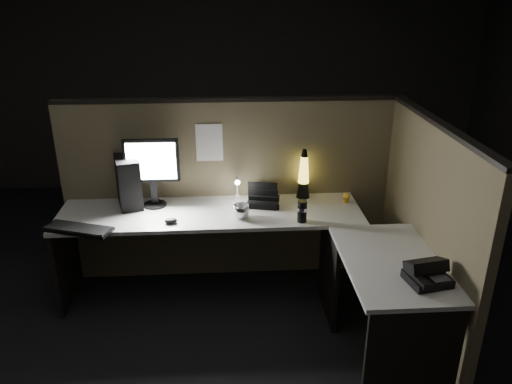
{
  "coord_description": "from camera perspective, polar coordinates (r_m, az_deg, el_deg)",
  "views": [
    {
      "loc": [
        -0.03,
        -2.85,
        2.33
      ],
      "look_at": [
        0.18,
        0.35,
        0.99
      ],
      "focal_mm": 35.0,
      "sensor_mm": 36.0,
      "label": 1
    }
  ],
  "objects": [
    {
      "name": "lava_lamp",
      "position": [
        4.0,
        5.46,
        1.65
      ],
      "size": [
        0.11,
        0.11,
        0.4
      ],
      "color": "black",
      "rests_on": "desk"
    },
    {
      "name": "desk",
      "position": [
        3.57,
        0.07,
        -6.62
      ],
      "size": [
        2.6,
        1.6,
        0.73
      ],
      "color": "beige",
      "rests_on": "ground"
    },
    {
      "name": "monitor",
      "position": [
        3.87,
        -11.81,
        2.92
      ],
      "size": [
        0.42,
        0.18,
        0.53
      ],
      "rotation": [
        0.0,
        0.0,
        0.0
      ],
      "color": "black",
      "rests_on": "desk"
    },
    {
      "name": "mouse",
      "position": [
        3.66,
        -9.7,
        -3.26
      ],
      "size": [
        0.1,
        0.07,
        0.04
      ],
      "primitive_type": "ellipsoid",
      "rotation": [
        0.0,
        0.0,
        0.06
      ],
      "color": "black",
      "rests_on": "desk"
    },
    {
      "name": "partition_back",
      "position": [
        4.1,
        -3.06,
        0.02
      ],
      "size": [
        2.66,
        0.06,
        1.5
      ],
      "primitive_type": "cube",
      "color": "brown",
      "rests_on": "ground"
    },
    {
      "name": "figurine",
      "position": [
        4.0,
        10.28,
        -0.48
      ],
      "size": [
        0.06,
        0.06,
        0.06
      ],
      "primitive_type": "sphere",
      "color": "gold",
      "rests_on": "desk"
    },
    {
      "name": "room_shell",
      "position": [
        2.94,
        -3.11,
        8.68
      ],
      "size": [
        6.0,
        6.0,
        6.0
      ],
      "color": "silver",
      "rests_on": "ground"
    },
    {
      "name": "travel_mug",
      "position": [
        3.62,
        5.29,
        -2.22
      ],
      "size": [
        0.07,
        0.07,
        0.16
      ],
      "primitive_type": "cylinder",
      "color": "black",
      "rests_on": "desk"
    },
    {
      "name": "pinned_paper",
      "position": [
        3.92,
        -5.36,
        5.64
      ],
      "size": [
        0.21,
        0.0,
        0.3
      ],
      "primitive_type": "cube",
      "color": "white",
      "rests_on": "partition_back"
    },
    {
      "name": "steel_mug",
      "position": [
        3.68,
        -1.73,
        -2.21
      ],
      "size": [
        0.14,
        0.14,
        0.1
      ],
      "primitive_type": "imported",
      "rotation": [
        0.0,
        0.0,
        -0.06
      ],
      "color": "silver",
      "rests_on": "desk"
    },
    {
      "name": "clip_lamp",
      "position": [
        3.93,
        -2.15,
        0.56
      ],
      "size": [
        0.04,
        0.16,
        0.2
      ],
      "color": "white",
      "rests_on": "desk"
    },
    {
      "name": "organizer",
      "position": [
        3.91,
        0.83,
        -0.84
      ],
      "size": [
        0.27,
        0.25,
        0.18
      ],
      "rotation": [
        0.0,
        0.0,
        -0.23
      ],
      "color": "black",
      "rests_on": "desk"
    },
    {
      "name": "desk_phone",
      "position": [
        3.09,
        18.89,
        -8.79
      ],
      "size": [
        0.26,
        0.27,
        0.14
      ],
      "rotation": [
        0.0,
        0.0,
        0.19
      ],
      "color": "black",
      "rests_on": "desk"
    },
    {
      "name": "keyboard",
      "position": [
        3.72,
        -19.64,
        -4.04
      ],
      "size": [
        0.51,
        0.31,
        0.02
      ],
      "primitive_type": "cube",
      "rotation": [
        0.0,
        0.0,
        -0.33
      ],
      "color": "black",
      "rests_on": "desk"
    },
    {
      "name": "pc_tower",
      "position": [
        3.99,
        -14.41,
        1.31
      ],
      "size": [
        0.26,
        0.4,
        0.39
      ],
      "primitive_type": "cube",
      "rotation": [
        0.0,
        0.0,
        0.27
      ],
      "color": "black",
      "rests_on": "desk"
    },
    {
      "name": "partition_right",
      "position": [
        3.62,
        18.82,
        -4.53
      ],
      "size": [
        0.06,
        1.66,
        1.5
      ],
      "primitive_type": "cube",
      "color": "brown",
      "rests_on": "ground"
    },
    {
      "name": "floor",
      "position": [
        3.69,
        -2.56,
        -16.54
      ],
      "size": [
        6.0,
        6.0,
        0.0
      ],
      "primitive_type": "plane",
      "color": "black",
      "rests_on": "ground"
    }
  ]
}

